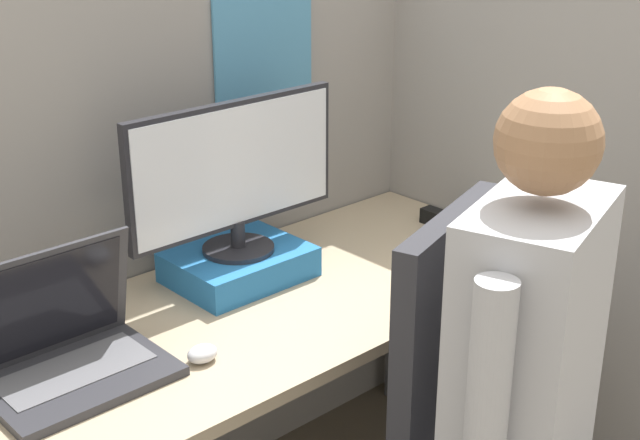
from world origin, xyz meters
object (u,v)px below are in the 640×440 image
Objects in this scene: stapler at (444,220)px; carrot_toy at (418,280)px; paper_box at (239,265)px; laptop at (70,354)px; monitor at (235,172)px; person at (545,415)px.

stapler and carrot_toy have the same top height.
stapler is 1.14× the size of carrot_toy.
laptop is at bearing -165.61° from paper_box.
carrot_toy is at bearing -13.89° from laptop.
paper_box is at bearing 168.75° from stapler.
paper_box is at bearing -90.00° from monitor.
person is (-0.03, -0.92, 0.03)m from paper_box.
monitor is 0.70m from stapler.
paper_box is 2.51× the size of carrot_toy.
monitor is at bearing 90.00° from paper_box.
carrot_toy is at bearing -148.85° from stapler.
monitor is 4.53× the size of carrot_toy.
carrot_toy is (0.82, -0.20, -0.03)m from laptop.
monitor is at bearing 88.05° from person.
stapler is (0.64, -0.13, -0.26)m from monitor.
monitor is at bearing 168.51° from stapler.
person reaches higher than stapler.
paper_box is 0.92× the size of laptop.
paper_box is 0.65m from stapler.
laptop is 2.72× the size of carrot_toy.
laptop is 2.39× the size of stapler.
laptop is 0.85m from carrot_toy.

